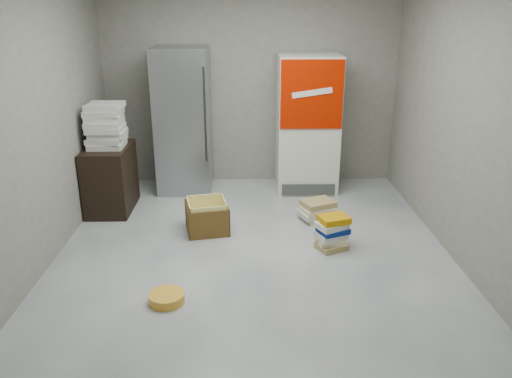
{
  "coord_description": "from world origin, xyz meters",
  "views": [
    {
      "loc": [
        -0.07,
        -4.4,
        2.39
      ],
      "look_at": [
        0.04,
        0.7,
        0.51
      ],
      "focal_mm": 35.0,
      "sensor_mm": 36.0,
      "label": 1
    }
  ],
  "objects_px": {
    "steel_fridge": "(183,121)",
    "phonebook_stack_main": "(332,233)",
    "coke_cooler": "(307,124)",
    "wood_shelf": "(111,179)",
    "cardboard_box": "(207,218)"
  },
  "relations": [
    {
      "from": "steel_fridge",
      "to": "phonebook_stack_main",
      "type": "bearing_deg",
      "value": -47.35
    },
    {
      "from": "steel_fridge",
      "to": "phonebook_stack_main",
      "type": "distance_m",
      "value": 2.64
    },
    {
      "from": "steel_fridge",
      "to": "phonebook_stack_main",
      "type": "height_order",
      "value": "steel_fridge"
    },
    {
      "from": "steel_fridge",
      "to": "coke_cooler",
      "type": "height_order",
      "value": "steel_fridge"
    },
    {
      "from": "wood_shelf",
      "to": "phonebook_stack_main",
      "type": "height_order",
      "value": "wood_shelf"
    },
    {
      "from": "phonebook_stack_main",
      "to": "cardboard_box",
      "type": "distance_m",
      "value": 1.41
    },
    {
      "from": "steel_fridge",
      "to": "wood_shelf",
      "type": "bearing_deg",
      "value": -138.69
    },
    {
      "from": "cardboard_box",
      "to": "wood_shelf",
      "type": "bearing_deg",
      "value": 139.65
    },
    {
      "from": "steel_fridge",
      "to": "phonebook_stack_main",
      "type": "relative_size",
      "value": 5.04
    },
    {
      "from": "phonebook_stack_main",
      "to": "cardboard_box",
      "type": "relative_size",
      "value": 0.71
    },
    {
      "from": "coke_cooler",
      "to": "wood_shelf",
      "type": "distance_m",
      "value": 2.63
    },
    {
      "from": "phonebook_stack_main",
      "to": "wood_shelf",
      "type": "bearing_deg",
      "value": 137.87
    },
    {
      "from": "wood_shelf",
      "to": "steel_fridge",
      "type": "bearing_deg",
      "value": 41.31
    },
    {
      "from": "coke_cooler",
      "to": "wood_shelf",
      "type": "xyz_separation_m",
      "value": [
        -2.48,
        -0.72,
        -0.5
      ]
    },
    {
      "from": "steel_fridge",
      "to": "coke_cooler",
      "type": "distance_m",
      "value": 1.65
    }
  ]
}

